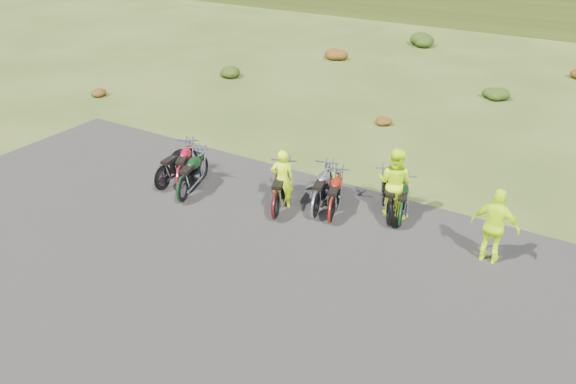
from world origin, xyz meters
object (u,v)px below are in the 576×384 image
Objects in this scene: motorcycle_3 at (315,218)px; motorcycle_7 at (399,227)px; motorcycle_0 at (164,190)px; person_middle at (282,180)px.

motorcycle_3 is 1.14× the size of motorcycle_7.
motorcycle_3 is at bearing -83.84° from motorcycle_0.
motorcycle_7 is 1.09× the size of person_middle.
motorcycle_7 is 3.33m from person_middle.
motorcycle_0 is at bearing 86.76° from motorcycle_7.
motorcycle_3 is 1.25× the size of person_middle.
motorcycle_3 is at bearing 92.83° from motorcycle_7.
person_middle is (3.52, 0.91, 0.86)m from motorcycle_0.
person_middle reaches higher than motorcycle_3.
motorcycle_3 is 2.23m from motorcycle_7.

